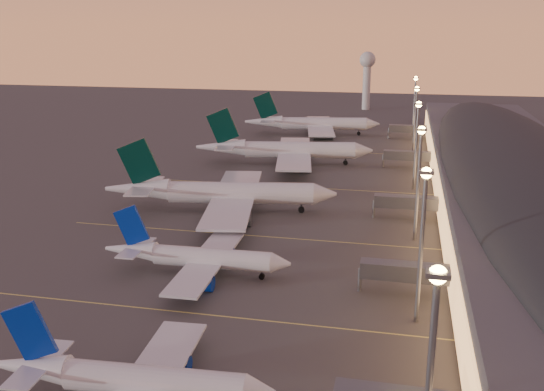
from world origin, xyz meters
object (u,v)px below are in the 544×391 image
(airliner_wide_near, at_px, (221,193))
(airliner_wide_mid, at_px, (284,150))
(airliner_narrow_north, at_px, (196,257))
(airliner_wide_far, at_px, (312,124))
(radar_tower, at_px, (367,71))
(airliner_narrow_south, at_px, (130,380))

(airliner_wide_near, xyz_separation_m, airliner_wide_mid, (5.19, 57.89, 0.09))
(airliner_narrow_north, bearing_deg, airliner_wide_near, 99.07)
(airliner_narrow_north, relative_size, airliner_wide_far, 0.63)
(airliner_wide_far, bearing_deg, airliner_wide_mid, -100.38)
(radar_tower, bearing_deg, airliner_wide_near, -96.28)
(airliner_wide_near, bearing_deg, airliner_narrow_north, -89.30)
(airliner_narrow_south, bearing_deg, airliner_wide_near, 95.72)
(airliner_wide_mid, height_order, radar_tower, radar_tower)
(airliner_wide_near, bearing_deg, airliner_wide_mid, 75.20)
(airliner_narrow_north, xyz_separation_m, airliner_wide_mid, (-2.22, 98.42, 1.59))
(airliner_wide_mid, relative_size, airliner_wide_far, 1.03)
(airliner_narrow_south, relative_size, airliner_wide_mid, 0.62)
(airliner_narrow_south, distance_m, airliner_narrow_north, 42.11)
(airliner_narrow_south, bearing_deg, airliner_wide_mid, 89.87)
(airliner_wide_near, bearing_deg, airliner_narrow_south, -90.54)
(airliner_wide_near, bearing_deg, radar_tower, 74.04)
(airliner_narrow_south, xyz_separation_m, airliner_wide_near, (-13.23, 82.24, 1.48))
(airliner_narrow_north, relative_size, airliner_wide_near, 0.62)
(airliner_narrow_north, distance_m, airliner_wide_near, 41.23)
(airliner_narrow_south, height_order, radar_tower, radar_tower)
(airliner_narrow_north, distance_m, airliner_wide_mid, 98.46)
(airliner_narrow_north, distance_m, radar_tower, 250.16)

